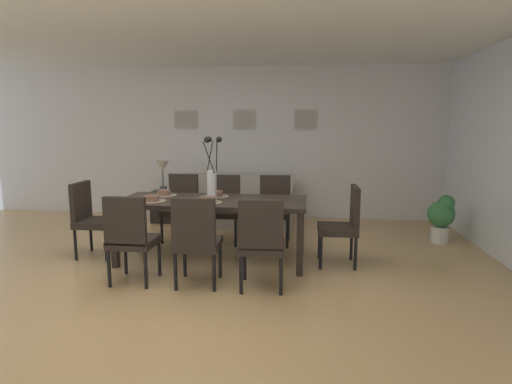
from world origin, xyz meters
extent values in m
plane|color=tan|center=(0.00, 0.00, 0.00)|extent=(9.00, 9.00, 0.00)
cube|color=silver|center=(0.00, 3.25, 1.30)|extent=(9.00, 0.10, 2.60)
cube|color=white|center=(0.00, 0.40, 2.64)|extent=(9.00, 7.20, 0.08)
cube|color=black|center=(0.21, 0.69, 0.71)|extent=(2.20, 0.90, 0.05)
cube|color=black|center=(1.25, 1.08, 0.34)|extent=(0.07, 0.07, 0.69)
cube|color=black|center=(-0.83, 1.08, 0.34)|extent=(0.07, 0.07, 0.69)
cube|color=black|center=(1.25, 0.30, 0.34)|extent=(0.07, 0.07, 0.69)
cube|color=black|center=(-0.83, 0.30, 0.34)|extent=(0.07, 0.07, 0.69)
cube|color=black|center=(-0.43, -0.08, 0.42)|extent=(0.44, 0.44, 0.08)
cube|color=black|center=(-0.43, -0.27, 0.68)|extent=(0.42, 0.06, 0.48)
cylinder|color=black|center=(-0.24, 0.11, 0.19)|extent=(0.04, 0.04, 0.38)
cylinder|color=black|center=(-0.62, 0.11, 0.19)|extent=(0.04, 0.04, 0.38)
cylinder|color=black|center=(-0.24, -0.27, 0.19)|extent=(0.04, 0.04, 0.38)
cylinder|color=black|center=(-0.62, -0.27, 0.19)|extent=(0.04, 0.04, 0.38)
cube|color=black|center=(-0.44, 1.48, 0.42)|extent=(0.46, 0.46, 0.08)
cube|color=black|center=(-0.43, 1.67, 0.68)|extent=(0.42, 0.08, 0.48)
cylinder|color=black|center=(-0.64, 1.30, 0.19)|extent=(0.04, 0.04, 0.38)
cylinder|color=black|center=(-0.26, 1.28, 0.19)|extent=(0.04, 0.04, 0.38)
cylinder|color=black|center=(-0.62, 1.68, 0.19)|extent=(0.04, 0.04, 0.38)
cylinder|color=black|center=(-0.24, 1.66, 0.19)|extent=(0.04, 0.04, 0.38)
cube|color=black|center=(0.24, -0.07, 0.42)|extent=(0.46, 0.46, 0.08)
cube|color=black|center=(0.25, -0.26, 0.68)|extent=(0.42, 0.08, 0.48)
cylinder|color=black|center=(0.42, 0.13, 0.19)|extent=(0.04, 0.04, 0.38)
cylinder|color=black|center=(0.04, 0.11, 0.19)|extent=(0.04, 0.04, 0.38)
cylinder|color=black|center=(0.44, -0.25, 0.19)|extent=(0.04, 0.04, 0.38)
cylinder|color=black|center=(0.06, -0.27, 0.19)|extent=(0.04, 0.04, 0.38)
cube|color=black|center=(0.19, 1.44, 0.42)|extent=(0.46, 0.46, 0.08)
cube|color=black|center=(0.18, 1.63, 0.68)|extent=(0.42, 0.08, 0.48)
cylinder|color=black|center=(0.01, 1.25, 0.19)|extent=(0.04, 0.04, 0.38)
cylinder|color=black|center=(0.39, 1.26, 0.19)|extent=(0.04, 0.04, 0.38)
cylinder|color=black|center=(-0.01, 1.63, 0.19)|extent=(0.04, 0.04, 0.38)
cylinder|color=black|center=(0.37, 1.64, 0.19)|extent=(0.04, 0.04, 0.38)
cube|color=black|center=(0.89, -0.08, 0.42)|extent=(0.46, 0.46, 0.08)
cube|color=black|center=(0.90, -0.27, 0.68)|extent=(0.42, 0.08, 0.48)
cylinder|color=black|center=(1.07, 0.12, 0.19)|extent=(0.04, 0.04, 0.38)
cylinder|color=black|center=(0.69, 0.10, 0.19)|extent=(0.04, 0.04, 0.38)
cylinder|color=black|center=(1.09, -0.26, 0.19)|extent=(0.04, 0.04, 0.38)
cylinder|color=black|center=(0.71, -0.28, 0.19)|extent=(0.04, 0.04, 0.38)
cube|color=black|center=(0.88, 1.48, 0.42)|extent=(0.44, 0.44, 0.08)
cube|color=black|center=(0.88, 1.67, 0.68)|extent=(0.42, 0.06, 0.48)
cylinder|color=black|center=(0.69, 1.29, 0.19)|extent=(0.04, 0.04, 0.38)
cylinder|color=black|center=(1.07, 1.29, 0.19)|extent=(0.04, 0.04, 0.38)
cylinder|color=black|center=(0.69, 1.67, 0.19)|extent=(0.04, 0.04, 0.38)
cylinder|color=black|center=(1.07, 1.67, 0.19)|extent=(0.04, 0.04, 0.38)
cube|color=black|center=(-1.23, 0.67, 0.42)|extent=(0.45, 0.45, 0.08)
cube|color=black|center=(-1.42, 0.67, 0.68)|extent=(0.07, 0.42, 0.48)
cylinder|color=black|center=(-1.04, 0.49, 0.19)|extent=(0.04, 0.04, 0.38)
cylinder|color=black|center=(-1.05, 0.87, 0.19)|extent=(0.04, 0.04, 0.38)
cylinder|color=black|center=(-1.42, 0.48, 0.19)|extent=(0.04, 0.04, 0.38)
cylinder|color=black|center=(-1.43, 0.86, 0.19)|extent=(0.04, 0.04, 0.38)
cube|color=black|center=(1.67, 0.72, 0.42)|extent=(0.45, 0.45, 0.08)
cube|color=black|center=(1.86, 0.72, 0.68)|extent=(0.07, 0.42, 0.48)
cylinder|color=black|center=(1.48, 0.90, 0.19)|extent=(0.04, 0.04, 0.38)
cylinder|color=black|center=(1.48, 0.52, 0.19)|extent=(0.04, 0.04, 0.38)
cylinder|color=black|center=(1.86, 0.91, 0.19)|extent=(0.04, 0.04, 0.38)
cylinder|color=black|center=(1.86, 0.53, 0.19)|extent=(0.04, 0.04, 0.38)
cylinder|color=silver|center=(0.21, 0.69, 0.91)|extent=(0.11, 0.11, 0.34)
cylinder|color=black|center=(0.27, 0.70, 1.24)|extent=(0.05, 0.12, 0.37)
sphere|color=black|center=(0.30, 0.71, 1.44)|extent=(0.07, 0.07, 0.07)
cylinder|color=black|center=(0.18, 0.74, 1.24)|extent=(0.08, 0.05, 0.38)
sphere|color=black|center=(0.17, 0.76, 1.44)|extent=(0.07, 0.07, 0.07)
cylinder|color=black|center=(0.19, 0.63, 1.24)|extent=(0.15, 0.06, 0.36)
sphere|color=black|center=(0.18, 0.60, 1.44)|extent=(0.07, 0.07, 0.07)
cylinder|color=#7F705B|center=(-0.45, 0.48, 0.74)|extent=(0.32, 0.32, 0.01)
cylinder|color=brown|center=(-0.45, 0.48, 0.78)|extent=(0.17, 0.17, 0.06)
cylinder|color=brown|center=(-0.45, 0.48, 0.79)|extent=(0.13, 0.13, 0.04)
cylinder|color=#7F705B|center=(-0.45, 0.89, 0.74)|extent=(0.32, 0.32, 0.01)
cylinder|color=brown|center=(-0.45, 0.89, 0.78)|extent=(0.17, 0.17, 0.06)
cylinder|color=brown|center=(-0.45, 0.89, 0.79)|extent=(0.13, 0.13, 0.04)
cylinder|color=#7F705B|center=(0.21, 0.48, 0.74)|extent=(0.32, 0.32, 0.01)
cylinder|color=brown|center=(0.21, 0.48, 0.78)|extent=(0.17, 0.17, 0.06)
cylinder|color=brown|center=(0.21, 0.48, 0.79)|extent=(0.13, 0.13, 0.04)
cylinder|color=#7F705B|center=(0.21, 0.89, 0.74)|extent=(0.32, 0.32, 0.01)
cylinder|color=brown|center=(0.21, 0.89, 0.78)|extent=(0.17, 0.17, 0.06)
cylinder|color=brown|center=(0.21, 0.89, 0.79)|extent=(0.13, 0.13, 0.04)
cube|color=#A89E8E|center=(0.18, 2.52, 0.21)|extent=(1.82, 0.84, 0.42)
cube|color=#A89E8E|center=(0.18, 2.86, 0.61)|extent=(1.82, 0.16, 0.38)
cube|color=#A89E8E|center=(1.04, 2.52, 0.52)|extent=(0.10, 0.84, 0.20)
cube|color=#A89E8E|center=(-0.68, 2.52, 0.52)|extent=(0.10, 0.84, 0.20)
cube|color=black|center=(-1.07, 2.59, 0.26)|extent=(0.36, 0.36, 0.52)
cylinder|color=#4C4C51|center=(-1.07, 2.59, 0.56)|extent=(0.12, 0.12, 0.08)
cylinder|color=#4C4C51|center=(-1.07, 2.59, 0.74)|extent=(0.02, 0.02, 0.30)
cone|color=beige|center=(-1.07, 2.59, 0.94)|extent=(0.22, 0.22, 0.18)
cube|color=#B2ADA3|center=(-0.83, 3.18, 1.70)|extent=(0.40, 0.02, 0.31)
cube|color=#9E9389|center=(-0.83, 3.17, 1.70)|extent=(0.35, 0.01, 0.26)
cube|color=#B2ADA3|center=(0.21, 3.18, 1.70)|extent=(0.38, 0.02, 0.33)
cube|color=#9E9389|center=(0.21, 3.17, 1.70)|extent=(0.33, 0.01, 0.28)
cube|color=#B2ADA3|center=(1.26, 3.18, 1.70)|extent=(0.37, 0.02, 0.34)
cube|color=#9E9389|center=(1.26, 3.17, 1.70)|extent=(0.32, 0.01, 0.29)
cylinder|color=silver|center=(3.15, 1.84, 0.11)|extent=(0.24, 0.24, 0.22)
sphere|color=#387A42|center=(3.15, 1.84, 0.40)|extent=(0.36, 0.36, 0.36)
sphere|color=#387A42|center=(3.20, 1.81, 0.56)|extent=(0.22, 0.22, 0.22)
camera|label=1|loc=(1.32, -4.03, 1.59)|focal=29.24mm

